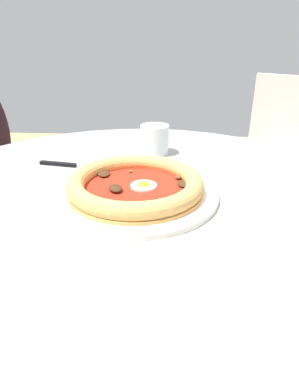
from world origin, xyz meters
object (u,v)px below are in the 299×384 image
(cafe_chair_spare_near, at_px, (281,156))
(dining_table, at_px, (137,246))
(steak_knife, at_px, (47,163))
(water_glass, at_px, (155,142))
(pizza_on_plate, at_px, (136,187))

(cafe_chair_spare_near, bearing_deg, dining_table, 56.68)
(dining_table, distance_m, cafe_chair_spare_near, 1.01)
(dining_table, relative_size, steak_knife, 4.72)
(water_glass, bearing_deg, pizza_on_plate, 85.16)
(dining_table, distance_m, steak_knife, 0.31)
(water_glass, relative_size, steak_knife, 0.35)
(steak_knife, bearing_deg, pizza_on_plate, 145.99)
(dining_table, height_order, water_glass, water_glass)
(steak_knife, bearing_deg, cafe_chair_spare_near, -139.04)
(pizza_on_plate, height_order, cafe_chair_spare_near, cafe_chair_spare_near)
(pizza_on_plate, distance_m, steak_knife, 0.29)
(water_glass, distance_m, cafe_chair_spare_near, 0.82)
(pizza_on_plate, relative_size, cafe_chair_spare_near, 0.38)
(pizza_on_plate, xyz_separation_m, cafe_chair_spare_near, (-0.55, -0.84, -0.22))
(pizza_on_plate, xyz_separation_m, water_glass, (-0.02, -0.26, 0.01))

